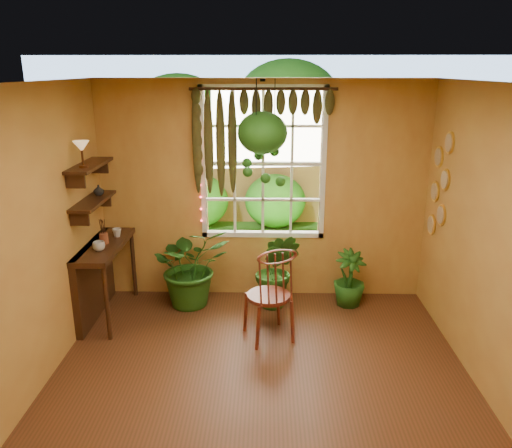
{
  "coord_description": "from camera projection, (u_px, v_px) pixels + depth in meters",
  "views": [
    {
      "loc": [
        0.05,
        -3.7,
        2.81
      ],
      "look_at": [
        -0.06,
        1.15,
        1.29
      ],
      "focal_mm": 35.0,
      "sensor_mm": 36.0,
      "label": 1
    }
  ],
  "objects": [
    {
      "name": "shelf_upper",
      "position": [
        90.0,
        165.0,
        5.4
      ],
      "size": [
        0.25,
        0.9,
        0.04
      ],
      "primitive_type": "cube",
      "color": "#3E1F10",
      "rests_on": "wall_left"
    },
    {
      "name": "ceiling",
      "position": [
        261.0,
        84.0,
        3.56
      ],
      "size": [
        4.5,
        4.5,
        0.0
      ],
      "primitive_type": "plane",
      "rotation": [
        3.14,
        0.0,
        0.0
      ],
      "color": "silver",
      "rests_on": "wall_back"
    },
    {
      "name": "brush_jar",
      "position": [
        103.0,
        231.0,
        5.63
      ],
      "size": [
        0.1,
        0.1,
        0.36
      ],
      "color": "brown",
      "rests_on": "counter_ledge"
    },
    {
      "name": "valance_vine",
      "position": [
        256.0,
        116.0,
        5.75
      ],
      "size": [
        1.7,
        0.12,
        1.1
      ],
      "color": "#3E1F10",
      "rests_on": "window"
    },
    {
      "name": "counter_ledge",
      "position": [
        97.0,
        272.0,
        5.77
      ],
      "size": [
        0.4,
        1.2,
        0.9
      ],
      "color": "#3E1F10",
      "rests_on": "floor"
    },
    {
      "name": "cup_b",
      "position": [
        117.0,
        233.0,
        5.88
      ],
      "size": [
        0.11,
        0.11,
        0.1
      ],
      "primitive_type": "imported",
      "rotation": [
        0.0,
        0.0,
        -0.01
      ],
      "color": "beige",
      "rests_on": "counter_ledge"
    },
    {
      "name": "windsor_chair",
      "position": [
        270.0,
        308.0,
        5.32
      ],
      "size": [
        0.6,
        0.62,
        1.24
      ],
      "rotation": [
        0.0,
        0.0,
        0.38
      ],
      "color": "maroon",
      "rests_on": "floor"
    },
    {
      "name": "potted_plant_left",
      "position": [
        191.0,
        266.0,
        6.06
      ],
      "size": [
        1.14,
        1.07,
        1.02
      ],
      "primitive_type": "imported",
      "rotation": [
        0.0,
        0.0,
        0.37
      ],
      "color": "#215115",
      "rests_on": "floor"
    },
    {
      "name": "shelf_vase",
      "position": [
        99.0,
        190.0,
        5.68
      ],
      "size": [
        0.13,
        0.13,
        0.12
      ],
      "primitive_type": "imported",
      "rotation": [
        0.0,
        0.0,
        -0.16
      ],
      "color": "#B2AD99",
      "rests_on": "shelf_lower"
    },
    {
      "name": "floor",
      "position": [
        260.0,
        403.0,
        4.37
      ],
      "size": [
        4.5,
        4.5,
        0.0
      ],
      "primitive_type": "plane",
      "color": "#592C19",
      "rests_on": "ground"
    },
    {
      "name": "tiffany_lamp",
      "position": [
        82.0,
        148.0,
        5.12
      ],
      "size": [
        0.17,
        0.17,
        0.28
      ],
      "color": "#542F18",
      "rests_on": "shelf_upper"
    },
    {
      "name": "hanging_basket",
      "position": [
        262.0,
        141.0,
        5.72
      ],
      "size": [
        0.57,
        0.57,
        1.24
      ],
      "color": "black",
      "rests_on": "ceiling"
    },
    {
      "name": "string_lights",
      "position": [
        199.0,
        161.0,
        5.95
      ],
      "size": [
        0.03,
        0.03,
        1.54
      ],
      "primitive_type": null,
      "color": "#FF2633",
      "rests_on": "window"
    },
    {
      "name": "window",
      "position": [
        263.0,
        164.0,
        6.04
      ],
      "size": [
        1.52,
        0.1,
        1.86
      ],
      "color": "white",
      "rests_on": "wall_back"
    },
    {
      "name": "shelf_lower",
      "position": [
        93.0,
        201.0,
        5.52
      ],
      "size": [
        0.25,
        0.9,
        0.04
      ],
      "primitive_type": "cube",
      "color": "#3E1F10",
      "rests_on": "wall_left"
    },
    {
      "name": "cup_a",
      "position": [
        99.0,
        246.0,
        5.43
      ],
      "size": [
        0.15,
        0.15,
        0.1
      ],
      "primitive_type": "imported",
      "rotation": [
        0.0,
        0.0,
        -0.15
      ],
      "color": "silver",
      "rests_on": "counter_ledge"
    },
    {
      "name": "wall_back",
      "position": [
        263.0,
        192.0,
        6.11
      ],
      "size": [
        4.0,
        0.0,
        4.0
      ],
      "primitive_type": "plane",
      "rotation": [
        1.57,
        0.0,
        0.0
      ],
      "color": "gold",
      "rests_on": "floor"
    },
    {
      "name": "potted_plant_mid",
      "position": [
        277.0,
        270.0,
        5.99
      ],
      "size": [
        0.63,
        0.56,
        0.97
      ],
      "primitive_type": "imported",
      "rotation": [
        0.0,
        0.0,
        -0.28
      ],
      "color": "#215115",
      "rests_on": "floor"
    },
    {
      "name": "wall_left",
      "position": [
        12.0,
        258.0,
        4.01
      ],
      "size": [
        0.0,
        4.5,
        4.5
      ],
      "primitive_type": "plane",
      "rotation": [
        1.57,
        0.0,
        1.57
      ],
      "color": "gold",
      "rests_on": "floor"
    },
    {
      "name": "backyard",
      "position": [
        276.0,
        143.0,
        10.54
      ],
      "size": [
        14.0,
        10.0,
        12.0
      ],
      "color": "#2B631C",
      "rests_on": "ground"
    },
    {
      "name": "potted_plant_right",
      "position": [
        349.0,
        278.0,
        6.09
      ],
      "size": [
        0.52,
        0.52,
        0.7
      ],
      "primitive_type": "imported",
      "rotation": [
        0.0,
        0.0,
        0.42
      ],
      "color": "#215115",
      "rests_on": "floor"
    },
    {
      "name": "wall_plates",
      "position": [
        439.0,
        186.0,
        5.57
      ],
      "size": [
        0.04,
        0.32,
        1.1
      ],
      "primitive_type": null,
      "color": "beige",
      "rests_on": "wall_right"
    }
  ]
}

